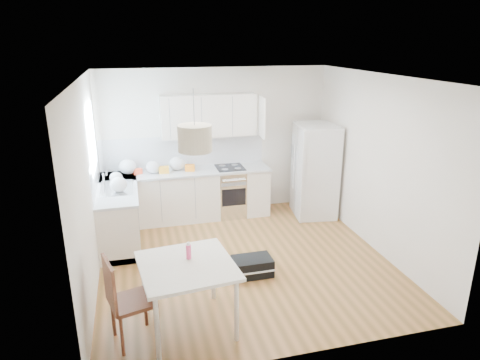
# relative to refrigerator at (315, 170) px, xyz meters

# --- Properties ---
(floor) EXTENTS (4.20, 4.20, 0.00)m
(floor) POSITION_rel_refrigerator_xyz_m (-1.75, -1.46, -0.85)
(floor) COLOR brown
(floor) RESTS_ON ground
(ceiling) EXTENTS (4.20, 4.20, 0.00)m
(ceiling) POSITION_rel_refrigerator_xyz_m (-1.75, -1.46, 1.85)
(ceiling) COLOR white
(ceiling) RESTS_ON wall_back
(wall_back) EXTENTS (4.20, 0.00, 4.20)m
(wall_back) POSITION_rel_refrigerator_xyz_m (-1.75, 0.64, 0.50)
(wall_back) COLOR silver
(wall_back) RESTS_ON floor
(wall_left) EXTENTS (0.00, 4.20, 4.20)m
(wall_left) POSITION_rel_refrigerator_xyz_m (-3.85, -1.46, 0.50)
(wall_left) COLOR silver
(wall_left) RESTS_ON floor
(wall_right) EXTENTS (0.00, 4.20, 4.20)m
(wall_right) POSITION_rel_refrigerator_xyz_m (0.35, -1.46, 0.50)
(wall_right) COLOR silver
(wall_right) RESTS_ON floor
(window_glassblock) EXTENTS (0.02, 1.00, 1.00)m
(window_glassblock) POSITION_rel_refrigerator_xyz_m (-3.84, -0.31, 0.90)
(window_glassblock) COLOR #BFE0F9
(window_glassblock) RESTS_ON wall_left
(cabinets_back) EXTENTS (3.00, 0.60, 0.88)m
(cabinets_back) POSITION_rel_refrigerator_xyz_m (-2.35, 0.34, -0.41)
(cabinets_back) COLOR silver
(cabinets_back) RESTS_ON floor
(cabinets_left) EXTENTS (0.60, 1.80, 0.88)m
(cabinets_left) POSITION_rel_refrigerator_xyz_m (-3.55, -0.26, -0.41)
(cabinets_left) COLOR silver
(cabinets_left) RESTS_ON floor
(counter_back) EXTENTS (3.02, 0.64, 0.04)m
(counter_back) POSITION_rel_refrigerator_xyz_m (-2.35, 0.34, 0.05)
(counter_back) COLOR #BCBEC1
(counter_back) RESTS_ON cabinets_back
(counter_left) EXTENTS (0.64, 1.82, 0.04)m
(counter_left) POSITION_rel_refrigerator_xyz_m (-3.55, -0.26, 0.05)
(counter_left) COLOR #BCBEC1
(counter_left) RESTS_ON cabinets_left
(backsplash_back) EXTENTS (3.00, 0.01, 0.58)m
(backsplash_back) POSITION_rel_refrigerator_xyz_m (-2.35, 0.64, 0.36)
(backsplash_back) COLOR white
(backsplash_back) RESTS_ON wall_back
(backsplash_left) EXTENTS (0.01, 1.80, 0.58)m
(backsplash_left) POSITION_rel_refrigerator_xyz_m (-3.84, -0.26, 0.36)
(backsplash_left) COLOR white
(backsplash_left) RESTS_ON wall_left
(upper_cabinets) EXTENTS (1.70, 0.32, 0.75)m
(upper_cabinets) POSITION_rel_refrigerator_xyz_m (-1.90, 0.48, 1.02)
(upper_cabinets) COLOR silver
(upper_cabinets) RESTS_ON wall_back
(range_oven) EXTENTS (0.50, 0.61, 0.88)m
(range_oven) POSITION_rel_refrigerator_xyz_m (-1.55, 0.34, -0.41)
(range_oven) COLOR silver
(range_oven) RESTS_ON floor
(sink) EXTENTS (0.50, 0.80, 0.16)m
(sink) POSITION_rel_refrigerator_xyz_m (-3.55, -0.31, 0.06)
(sink) COLOR silver
(sink) RESTS_ON counter_left
(refrigerator) EXTENTS (0.93, 0.96, 1.71)m
(refrigerator) POSITION_rel_refrigerator_xyz_m (0.00, 0.00, 0.00)
(refrigerator) COLOR white
(refrigerator) RESTS_ON floor
(dining_table) EXTENTS (1.13, 1.13, 0.81)m
(dining_table) POSITION_rel_refrigerator_xyz_m (-2.77, -2.78, -0.14)
(dining_table) COLOR beige
(dining_table) RESTS_ON floor
(dining_chair) EXTENTS (0.53, 0.53, 1.03)m
(dining_chair) POSITION_rel_refrigerator_xyz_m (-3.38, -2.88, -0.34)
(dining_chair) COLOR #4C2616
(dining_chair) RESTS_ON floor
(drink_bottle) EXTENTS (0.06, 0.06, 0.20)m
(drink_bottle) POSITION_rel_refrigerator_xyz_m (-2.73, -2.66, 0.05)
(drink_bottle) COLOR #E33F72
(drink_bottle) RESTS_ON dining_table
(gym_bag) EXTENTS (0.55, 0.36, 0.25)m
(gym_bag) POSITION_rel_refrigerator_xyz_m (-1.74, -1.87, -0.73)
(gym_bag) COLOR black
(gym_bag) RESTS_ON floor
(pendant_lamp) EXTENTS (0.45, 0.45, 0.28)m
(pendant_lamp) POSITION_rel_refrigerator_xyz_m (-2.60, -2.61, 1.33)
(pendant_lamp) COLOR beige
(pendant_lamp) RESTS_ON ceiling
(grocery_bag_a) EXTENTS (0.30, 0.25, 0.27)m
(grocery_bag_a) POSITION_rel_refrigerator_xyz_m (-3.36, 0.41, 0.20)
(grocery_bag_a) COLOR silver
(grocery_bag_a) RESTS_ON counter_back
(grocery_bag_b) EXTENTS (0.24, 0.21, 0.22)m
(grocery_bag_b) POSITION_rel_refrigerator_xyz_m (-2.94, 0.35, 0.17)
(grocery_bag_b) COLOR silver
(grocery_bag_b) RESTS_ON counter_back
(grocery_bag_c) EXTENTS (0.27, 0.23, 0.25)m
(grocery_bag_c) POSITION_rel_refrigerator_xyz_m (-2.50, 0.43, 0.19)
(grocery_bag_c) COLOR silver
(grocery_bag_c) RESTS_ON counter_back
(grocery_bag_d) EXTENTS (0.21, 0.18, 0.19)m
(grocery_bag_d) POSITION_rel_refrigerator_xyz_m (-3.55, -0.04, 0.16)
(grocery_bag_d) COLOR silver
(grocery_bag_d) RESTS_ON counter_back
(grocery_bag_e) EXTENTS (0.26, 0.22, 0.24)m
(grocery_bag_e) POSITION_rel_refrigerator_xyz_m (-3.51, -0.49, 0.18)
(grocery_bag_e) COLOR silver
(grocery_bag_e) RESTS_ON counter_left
(snack_orange) EXTENTS (0.19, 0.14, 0.12)m
(snack_orange) POSITION_rel_refrigerator_xyz_m (-2.29, 0.33, 0.12)
(snack_orange) COLOR orange
(snack_orange) RESTS_ON counter_back
(snack_yellow) EXTENTS (0.18, 0.12, 0.12)m
(snack_yellow) POSITION_rel_refrigerator_xyz_m (-2.75, 0.31, 0.12)
(snack_yellow) COLOR orange
(snack_yellow) RESTS_ON counter_back
(snack_red) EXTENTS (0.16, 0.13, 0.10)m
(snack_red) POSITION_rel_refrigerator_xyz_m (-3.20, 0.37, 0.11)
(snack_red) COLOR #BA3117
(snack_red) RESTS_ON counter_back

